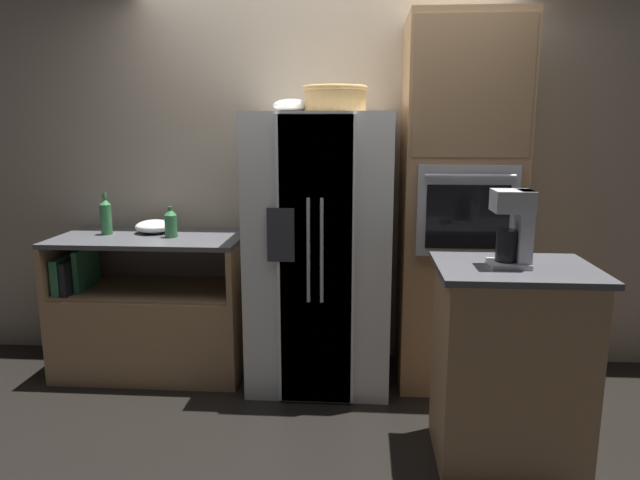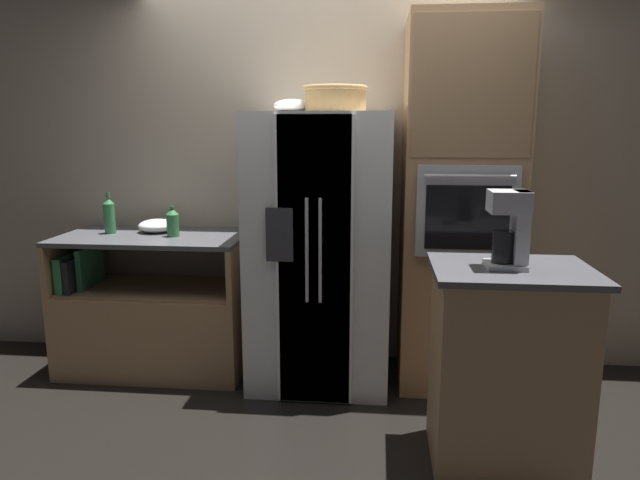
% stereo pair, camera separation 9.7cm
% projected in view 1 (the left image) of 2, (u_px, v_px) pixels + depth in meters
% --- Properties ---
extents(ground_plane, '(20.00, 20.00, 0.00)m').
position_uv_depth(ground_plane, '(321.00, 380.00, 3.75)').
color(ground_plane, black).
extents(wall_back, '(12.00, 0.06, 2.80)m').
position_uv_depth(wall_back, '(326.00, 161.00, 3.93)').
color(wall_back, tan).
rests_on(wall_back, ground_plane).
extents(counter_left, '(1.23, 0.66, 0.93)m').
position_uv_depth(counter_left, '(153.00, 321.00, 3.87)').
color(counter_left, '#A87F56').
rests_on(counter_left, ground_plane).
extents(refrigerator, '(0.87, 0.80, 1.72)m').
position_uv_depth(refrigerator, '(320.00, 250.00, 3.63)').
color(refrigerator, silver).
rests_on(refrigerator, ground_plane).
extents(wall_oven, '(0.69, 0.70, 2.28)m').
position_uv_depth(wall_oven, '(457.00, 207.00, 3.57)').
color(wall_oven, '#A87F56').
rests_on(wall_oven, ground_plane).
extents(island_counter, '(0.74, 0.58, 1.00)m').
position_uv_depth(island_counter, '(509.00, 365.00, 2.77)').
color(island_counter, '#A87F56').
rests_on(island_counter, ground_plane).
extents(wicker_basket, '(0.39, 0.39, 0.15)m').
position_uv_depth(wicker_basket, '(335.00, 98.00, 3.39)').
color(wicker_basket, tan).
rests_on(wicker_basket, refrigerator).
extents(fruit_bowl, '(0.22, 0.22, 0.08)m').
position_uv_depth(fruit_bowl, '(291.00, 106.00, 3.45)').
color(fruit_bowl, white).
rests_on(fruit_bowl, refrigerator).
extents(bottle_tall, '(0.07, 0.07, 0.28)m').
position_uv_depth(bottle_tall, '(106.00, 216.00, 3.79)').
color(bottle_tall, '#33723F').
rests_on(bottle_tall, counter_left).
extents(bottle_short, '(0.08, 0.08, 0.20)m').
position_uv_depth(bottle_short, '(171.00, 223.00, 3.70)').
color(bottle_short, '#33723F').
rests_on(bottle_short, counter_left).
extents(mixing_bowl, '(0.25, 0.25, 0.09)m').
position_uv_depth(mixing_bowl, '(154.00, 226.00, 3.86)').
color(mixing_bowl, white).
rests_on(mixing_bowl, counter_left).
extents(coffee_maker, '(0.18, 0.17, 0.36)m').
position_uv_depth(coffee_maker, '(515.00, 225.00, 2.62)').
color(coffee_maker, '#B2B2B7').
rests_on(coffee_maker, island_counter).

